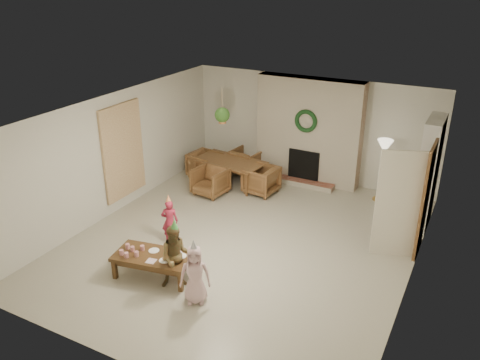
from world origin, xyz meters
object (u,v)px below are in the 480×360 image
Objects in this scene: dining_chair_near at (210,181)px; dining_chair_far at (246,162)px; coffee_table_top at (154,256)px; child_plaid at (176,257)px; dining_chair_left at (205,165)px; dining_chair_right at (261,180)px; child_pink at (195,275)px; dining_table at (229,172)px; child_red at (170,221)px.

dining_chair_far is at bearing 90.00° from dining_chair_near.
coffee_table_top is (0.65, -4.64, 0.05)m from dining_chair_far.
coffee_table_top is 1.20× the size of child_plaid.
dining_chair_left is 1.63m from dining_chair_right.
dining_chair_far is 1.02m from dining_chair_left.
child_plaid reaches higher than dining_chair_left.
child_pink is (2.44, -4.27, 0.16)m from dining_chair_left.
coffee_table_top is (0.74, -3.92, 0.08)m from dining_table.
dining_table is 4.17m from child_plaid.
child_pink is (1.72, -4.18, 0.20)m from dining_table.
dining_chair_near is 0.65× the size of child_plaid.
child_pink is (1.63, -4.90, 0.16)m from dining_chair_far.
dining_chair_right is 2.83m from child_red.
dining_table is 1.52× the size of child_plaid.
dining_chair_right is at bearing -131.11° from child_red.
child_plaid is (1.95, -4.06, 0.22)m from dining_chair_left.
dining_chair_far is 0.73× the size of child_pink.
child_plaid reaches higher than dining_chair_right.
child_pink reaches higher than dining_chair_far.
dining_table is at bearing -112.96° from child_red.
dining_chair_near is at bearing 94.14° from coffee_table_top.
dining_chair_left is at bearing 91.40° from child_pink.
dining_chair_near is 1.00× the size of dining_chair_right.
dining_chair_far is 1.00× the size of dining_chair_left.
dining_table is 2.34× the size of dining_chair_near.
child_pink reaches higher than dining_chair_left.
dining_chair_left is 4.51m from child_plaid.
child_pink is (0.82, -4.07, 0.16)m from dining_chair_right.
dining_chair_right is 0.73× the size of child_pink.
dining_chair_right is 0.81× the size of child_red.
dining_chair_far is at bearing 67.30° from child_plaid.
child_red reaches higher than coffee_table_top.
dining_chair_near is 3.52m from child_plaid.
dining_table is 4.52m from child_pink.
dining_chair_right is at bearing -90.00° from dining_chair_left.
dining_chair_right is (1.62, -0.20, 0.00)m from dining_chair_left.
dining_chair_near reaches higher than coffee_table_top.
child_plaid is at bearing -15.61° from coffee_table_top.
child_red reaches higher than dining_chair_near.
dining_chair_right is at bearing 141.34° from dining_chair_far.
child_pink reaches higher than coffee_table_top.
dining_chair_near is 3.31m from coffee_table_top.
child_pink reaches higher than dining_table.
dining_table is 2.90m from child_red.
dining_chair_right is 3.82m from coffee_table_top.
coffee_table_top is 1.51× the size of child_red.
dining_chair_near and dining_chair_left have the same top height.
dining_table is at bearing 84.01° from child_pink.
dining_chair_far is 0.54× the size of coffee_table_top.
child_plaid is at bearing 100.16° from child_red.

